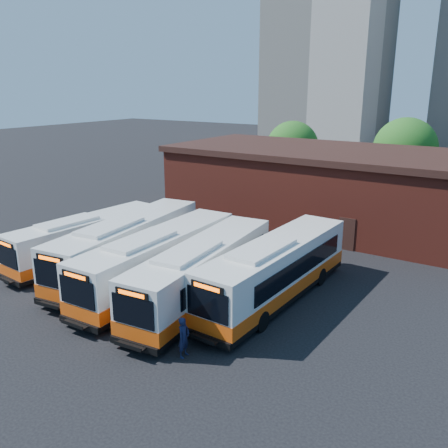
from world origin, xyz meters
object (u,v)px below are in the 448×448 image
Objects in this scene: bus_west at (128,248)px; bus_mideast at (203,274)px; bus_farwest at (87,240)px; transit_worker at (184,337)px; bus_midwest at (159,262)px; bus_east at (276,272)px.

bus_west is 6.52m from bus_mideast.
bus_farwest is 10.29m from bus_mideast.
bus_farwest is 14.10m from transit_worker.
transit_worker is at bearing -43.69° from bus_midwest.
bus_farwest is at bearing 171.34° from bus_midwest.
bus_west reaches higher than bus_mideast.
bus_midwest is at bearing 173.35° from bus_mideast.
bus_west reaches higher than transit_worker.
bus_east is at bearing 11.09° from bus_farwest.
bus_farwest is 3.80m from bus_west.
bus_midwest is at bearing 44.20° from transit_worker.
bus_farwest is at bearing 172.66° from bus_west.
bus_west reaches higher than bus_east.
bus_midwest is at bearing -20.71° from bus_west.
bus_farwest is 0.90× the size of bus_east.
bus_west is at bearing 166.87° from bus_mideast.
transit_worker is at bearing -68.83° from bus_mideast.
bus_midwest is at bearing -1.80° from bus_farwest.
transit_worker is at bearing -19.98° from bus_farwest.
bus_midwest reaches higher than bus_mideast.
bus_midwest is 3.19m from bus_mideast.
bus_west is at bearing 52.64° from transit_worker.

